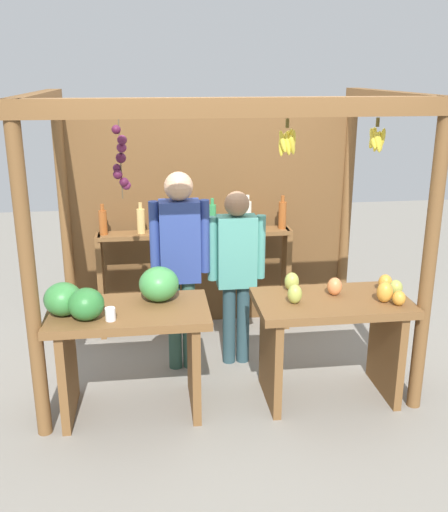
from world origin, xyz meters
TOP-DOWN VIEW (x-y plane):
  - ground_plane at (0.00, 0.00)m, footprint 12.00×12.00m
  - market_stall at (0.00, 0.39)m, footprint 2.83×1.88m
  - fruit_counter_left at (-0.79, -0.66)m, footprint 1.18×0.64m
  - fruit_counter_right at (0.76, -0.66)m, footprint 1.14×0.64m
  - bottle_shelf_unit at (-0.16, 0.66)m, footprint 1.81×0.22m
  - vendor_man at (-0.34, -0.05)m, footprint 0.48×0.23m
  - vendor_woman at (0.13, -0.01)m, footprint 0.48×0.20m

SIDE VIEW (x-z plane):
  - ground_plane at x=0.00m, z-range 0.00..0.00m
  - fruit_counter_right at x=0.76m, z-range 0.11..1.07m
  - fruit_counter_left at x=-0.79m, z-range 0.16..1.22m
  - bottle_shelf_unit at x=-0.16m, z-range 0.12..1.45m
  - vendor_woman at x=0.13m, z-range 0.14..1.65m
  - vendor_man at x=-0.34m, z-range 0.17..1.85m
  - market_stall at x=0.00m, z-range 0.19..2.46m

